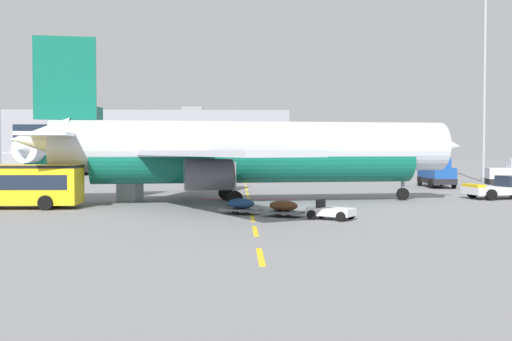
{
  "coord_description": "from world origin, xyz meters",
  "views": [
    {
      "loc": [
        17.16,
        -28.04,
        4.02
      ],
      "look_at": [
        18.59,
        21.42,
        2.36
      ],
      "focal_mm": 43.28,
      "sensor_mm": 36.0,
      "label": 1
    }
  ],
  "objects_px": {
    "airliner_mid_left": "(69,152)",
    "airliner_far_center": "(338,154)",
    "apron_light_mast_far": "(485,63)",
    "ground_power_truck": "(436,172)",
    "uld_cargo_container": "(130,191)",
    "pushback_tug": "(506,188)",
    "baggage_train": "(284,208)",
    "airliner_foreground": "(248,151)"
  },
  "relations": [
    {
      "from": "ground_power_truck",
      "to": "uld_cargo_container",
      "type": "height_order",
      "value": "ground_power_truck"
    },
    {
      "from": "baggage_train",
      "to": "apron_light_mast_far",
      "type": "relative_size",
      "value": 0.34
    },
    {
      "from": "apron_light_mast_far",
      "to": "airliner_far_center",
      "type": "bearing_deg",
      "value": 102.99
    },
    {
      "from": "pushback_tug",
      "to": "airliner_far_center",
      "type": "height_order",
      "value": "airliner_far_center"
    },
    {
      "from": "airliner_far_center",
      "to": "ground_power_truck",
      "type": "distance_m",
      "value": 57.2
    },
    {
      "from": "ground_power_truck",
      "to": "apron_light_mast_far",
      "type": "relative_size",
      "value": 0.3
    },
    {
      "from": "pushback_tug",
      "to": "airliner_far_center",
      "type": "relative_size",
      "value": 0.23
    },
    {
      "from": "apron_light_mast_far",
      "to": "uld_cargo_container",
      "type": "bearing_deg",
      "value": -144.72
    },
    {
      "from": "pushback_tug",
      "to": "ground_power_truck",
      "type": "xyz_separation_m",
      "value": [
        -0.61,
        16.03,
        0.74
      ]
    },
    {
      "from": "pushback_tug",
      "to": "airliner_mid_left",
      "type": "relative_size",
      "value": 0.19
    },
    {
      "from": "airliner_foreground",
      "to": "ground_power_truck",
      "type": "height_order",
      "value": "airliner_foreground"
    },
    {
      "from": "apron_light_mast_far",
      "to": "airliner_mid_left",
      "type": "bearing_deg",
      "value": 160.44
    },
    {
      "from": "airliner_mid_left",
      "to": "ground_power_truck",
      "type": "height_order",
      "value": "airliner_mid_left"
    },
    {
      "from": "pushback_tug",
      "to": "airliner_far_center",
      "type": "xyz_separation_m",
      "value": [
        -2.01,
        73.2,
        2.28
      ]
    },
    {
      "from": "apron_light_mast_far",
      "to": "pushback_tug",
      "type": "bearing_deg",
      "value": -108.4
    },
    {
      "from": "ground_power_truck",
      "to": "airliner_far_center",
      "type": "bearing_deg",
      "value": 91.41
    },
    {
      "from": "airliner_foreground",
      "to": "apron_light_mast_far",
      "type": "relative_size",
      "value": 1.46
    },
    {
      "from": "pushback_tug",
      "to": "airliner_far_center",
      "type": "distance_m",
      "value": 73.26
    },
    {
      "from": "airliner_mid_left",
      "to": "ground_power_truck",
      "type": "xyz_separation_m",
      "value": [
        47.64,
        -30.63,
        -2.09
      ]
    },
    {
      "from": "airliner_mid_left",
      "to": "airliner_far_center",
      "type": "distance_m",
      "value": 53.31
    },
    {
      "from": "baggage_train",
      "to": "apron_light_mast_far",
      "type": "distance_m",
      "value": 50.44
    },
    {
      "from": "pushback_tug",
      "to": "uld_cargo_container",
      "type": "bearing_deg",
      "value": -177.42
    },
    {
      "from": "pushback_tug",
      "to": "uld_cargo_container",
      "type": "relative_size",
      "value": 3.24
    },
    {
      "from": "uld_cargo_container",
      "to": "apron_light_mast_far",
      "type": "bearing_deg",
      "value": 35.28
    },
    {
      "from": "airliner_far_center",
      "to": "apron_light_mast_far",
      "type": "distance_m",
      "value": 49.43
    },
    {
      "from": "ground_power_truck",
      "to": "airliner_mid_left",
      "type": "bearing_deg",
      "value": 147.26
    },
    {
      "from": "airliner_foreground",
      "to": "baggage_train",
      "type": "height_order",
      "value": "airliner_foreground"
    },
    {
      "from": "airliner_mid_left",
      "to": "apron_light_mast_far",
      "type": "bearing_deg",
      "value": -19.56
    },
    {
      "from": "uld_cargo_container",
      "to": "apron_light_mast_far",
      "type": "distance_m",
      "value": 50.1
    },
    {
      "from": "pushback_tug",
      "to": "ground_power_truck",
      "type": "height_order",
      "value": "ground_power_truck"
    },
    {
      "from": "ground_power_truck",
      "to": "apron_light_mast_far",
      "type": "bearing_deg",
      "value": 47.83
    },
    {
      "from": "airliner_foreground",
      "to": "ground_power_truck",
      "type": "distance_m",
      "value": 28.13
    },
    {
      "from": "pushback_tug",
      "to": "uld_cargo_container",
      "type": "height_order",
      "value": "pushback_tug"
    },
    {
      "from": "ground_power_truck",
      "to": "uld_cargo_container",
      "type": "xyz_separation_m",
      "value": [
        -29.86,
        -17.4,
        -0.85
      ]
    },
    {
      "from": "airliner_far_center",
      "to": "baggage_train",
      "type": "relative_size",
      "value": 3.46
    },
    {
      "from": "airliner_mid_left",
      "to": "baggage_train",
      "type": "bearing_deg",
      "value": -64.06
    },
    {
      "from": "airliner_foreground",
      "to": "airliner_far_center",
      "type": "relative_size",
      "value": 1.25
    },
    {
      "from": "ground_power_truck",
      "to": "baggage_train",
      "type": "distance_m",
      "value": 34.52
    },
    {
      "from": "airliner_far_center",
      "to": "uld_cargo_container",
      "type": "height_order",
      "value": "airliner_far_center"
    },
    {
      "from": "airliner_mid_left",
      "to": "airliner_far_center",
      "type": "xyz_separation_m",
      "value": [
        46.24,
        26.53,
        -0.55
      ]
    },
    {
      "from": "airliner_foreground",
      "to": "airliner_mid_left",
      "type": "relative_size",
      "value": 1.06
    },
    {
      "from": "baggage_train",
      "to": "pushback_tug",
      "type": "bearing_deg",
      "value": 34.12
    }
  ]
}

